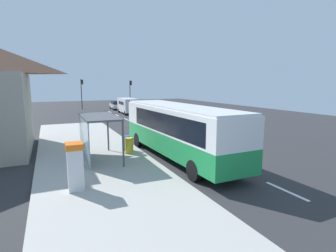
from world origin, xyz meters
TOP-DOWN VIEW (x-y plane):
  - ground_plane at (0.00, 14.00)m, footprint 56.00×92.00m
  - sidewalk_platform at (-6.40, 2.00)m, footprint 6.20×30.00m
  - lane_stripe_seg_0 at (0.25, -6.00)m, footprint 0.16×2.20m
  - lane_stripe_seg_1 at (0.25, -1.00)m, footprint 0.16×2.20m
  - lane_stripe_seg_2 at (0.25, 4.00)m, footprint 0.16×2.20m
  - lane_stripe_seg_3 at (0.25, 9.00)m, footprint 0.16×2.20m
  - lane_stripe_seg_4 at (0.25, 14.00)m, footprint 0.16×2.20m
  - lane_stripe_seg_5 at (0.25, 19.00)m, footprint 0.16×2.20m
  - lane_stripe_seg_6 at (0.25, 24.00)m, footprint 0.16×2.20m
  - lane_stripe_seg_7 at (0.25, 29.00)m, footprint 0.16×2.20m
  - bus at (-1.71, 0.40)m, footprint 2.87×11.09m
  - white_van at (2.20, 25.29)m, footprint 2.11×5.24m
  - sedan_near at (2.30, 32.84)m, footprint 1.98×4.47m
  - ticket_machine at (-7.82, -2.64)m, footprint 0.66×0.76m
  - recycling_bin_yellow at (-4.20, 2.19)m, footprint 0.52×0.52m
  - recycling_bin_blue at (-4.20, 2.89)m, footprint 0.52×0.52m
  - traffic_light_near_side at (5.50, 35.01)m, footprint 0.49×0.28m
  - traffic_light_far_side at (-3.10, 35.81)m, footprint 0.49×0.28m
  - bus_shelter at (-6.41, 1.44)m, footprint 1.80×4.00m

SIDE VIEW (x-z plane):
  - ground_plane at x=0.00m, z-range -0.04..0.00m
  - lane_stripe_seg_0 at x=0.25m, z-range 0.00..0.01m
  - lane_stripe_seg_1 at x=0.25m, z-range 0.00..0.01m
  - lane_stripe_seg_2 at x=0.25m, z-range 0.00..0.01m
  - lane_stripe_seg_3 at x=0.25m, z-range 0.00..0.01m
  - lane_stripe_seg_4 at x=0.25m, z-range 0.00..0.01m
  - lane_stripe_seg_5 at x=0.25m, z-range 0.00..0.01m
  - lane_stripe_seg_6 at x=0.25m, z-range 0.00..0.01m
  - lane_stripe_seg_7 at x=0.25m, z-range 0.00..0.01m
  - sidewalk_platform at x=-6.40m, z-range 0.00..0.18m
  - recycling_bin_yellow at x=-4.20m, z-range 0.18..1.13m
  - recycling_bin_blue at x=-4.20m, z-range 0.18..1.13m
  - sedan_near at x=2.30m, z-range 0.03..1.55m
  - ticket_machine at x=-7.82m, z-range 0.20..2.14m
  - white_van at x=2.20m, z-range 0.19..2.49m
  - bus at x=-1.71m, z-range 0.24..3.45m
  - bus_shelter at x=-6.41m, z-range 0.85..3.35m
  - traffic_light_near_side at x=5.50m, z-range 0.84..5.94m
  - traffic_light_far_side at x=-3.10m, z-range 0.85..6.10m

